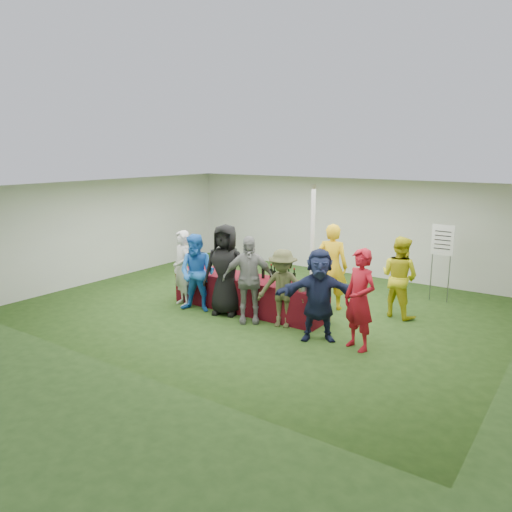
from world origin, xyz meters
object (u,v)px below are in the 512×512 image
Objects in this scene: staff_back at (399,277)px; customer_4 at (282,289)px; dump_bucket at (305,286)px; customer_6 at (360,300)px; customer_5 at (319,295)px; customer_2 at (226,270)px; customer_3 at (248,279)px; wine_list_sign at (442,246)px; staff_pourer at (332,267)px; serving_table at (249,294)px; customer_1 at (197,273)px; customer_0 at (182,268)px.

customer_4 is (-1.68, -1.94, -0.07)m from staff_back.
customer_6 is (1.33, -0.43, 0.07)m from dump_bucket.
staff_back is 1.00× the size of customer_5.
customer_6 is (3.13, -0.20, -0.07)m from customer_2.
customer_3 is 2.43m from customer_6.
wine_list_sign is 4.67m from customer_3.
customer_6 is at bearing -29.65° from customer_5.
dump_bucket is 0.12× the size of staff_pourer.
customer_2 is at bearing 46.86° from staff_back.
customer_1 is (-0.90, -0.66, 0.48)m from serving_table.
wine_list_sign is at bearing -145.43° from staff_pourer.
serving_table is 1.93m from staff_pourer.
customer_4 is 0.91× the size of customer_5.
customer_0 reaches higher than dump_bucket.
customer_5 is at bearing 22.46° from customer_0.
customer_1 is at bearing -169.83° from dump_bucket.
customer_6 is (3.76, 0.01, 0.06)m from customer_1.
staff_back reaches higher than serving_table.
customer_4 is (-2.09, -3.56, -0.53)m from wine_list_sign.
customer_5 is 0.95× the size of customer_6.
customer_1 is 1.08× the size of customer_4.
customer_2 is (-3.52, -3.56, -0.34)m from wine_list_sign.
customer_4 is at bearing 136.45° from customer_5.
customer_1 is 2.96m from customer_5.
serving_table is 2.00× the size of wine_list_sign.
customer_0 is 0.95× the size of customer_6.
customer_2 is 1.44m from customer_4.
wine_list_sign reaches higher than staff_back.
staff_pourer is (-1.82, -1.94, -0.36)m from wine_list_sign.
customer_1 is 0.99× the size of customer_5.
customer_5 is (0.65, -1.83, -0.09)m from staff_pourer.
dump_bucket is 0.13× the size of customer_1.
staff_pourer is 1.05× the size of customer_6.
dump_bucket is at bearing -9.23° from customer_2.
customer_2 is 1.13× the size of customer_5.
customer_5 is (0.54, -0.44, 0.02)m from dump_bucket.
serving_table is at bearing 131.68° from customer_5.
staff_back is (2.82, 1.50, 0.49)m from serving_table.
dump_bucket is at bearing 82.39° from staff_pourer.
customer_4 is (1.15, -0.45, 0.41)m from serving_table.
customer_4 is (2.05, 0.21, -0.06)m from customer_1.
dump_bucket is 0.12× the size of customer_3.
wine_list_sign is 5.96m from customer_0.
dump_bucket is 2.99m from customer_0.
staff_back is (1.41, 0.32, -0.09)m from staff_pourer.
customer_3 is (1.87, -0.06, 0.04)m from customer_0.
customer_2 is (1.17, 0.09, 0.12)m from customer_0.
dump_bucket is 0.12× the size of customer_6.
dump_bucket is at bearing -117.22° from wine_list_sign.
customer_3 reaches higher than staff_back.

